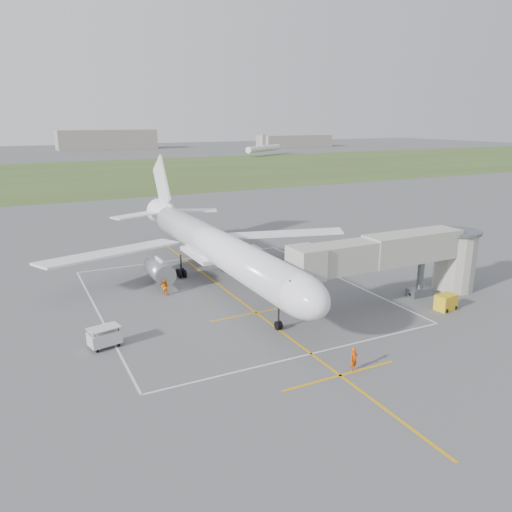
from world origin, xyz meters
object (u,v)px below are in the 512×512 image
ramp_worker_wing (165,287)px  baggage_cart (105,337)px  gpu_unit (446,302)px  ramp_worker_nose (354,359)px  airliner (214,246)px  jet_bridge (406,256)px

ramp_worker_wing → baggage_cart: bearing=79.1°
gpu_unit → ramp_worker_nose: (-16.08, -6.05, 0.16)m
gpu_unit → ramp_worker_nose: ramp_worker_nose is taller
airliner → ramp_worker_wing: (-6.51, -1.53, -3.51)m
jet_bridge → ramp_worker_nose: 18.09m
jet_bridge → ramp_worker_nose: (-14.37, -10.31, -3.80)m
ramp_worker_nose → ramp_worker_wing: 24.34m
airliner → ramp_worker_nose: airliner is taller
gpu_unit → ramp_worker_wing: 29.35m
airliner → jet_bridge: 21.22m
baggage_cart → ramp_worker_wing: (8.29, 10.35, -0.03)m
airliner → baggage_cart: bearing=-141.3°
ramp_worker_nose → ramp_worker_wing: (-7.86, 23.03, -0.06)m
gpu_unit → baggage_cart: 32.91m
airliner → jet_bridge: size_ratio=2.00×
gpu_unit → ramp_worker_nose: size_ratio=1.21×
gpu_unit → ramp_worker_wing: ramp_worker_wing is taller
airliner → ramp_worker_wing: airliner is taller
baggage_cart → ramp_worker_nose: ramp_worker_nose is taller
airliner → baggage_cart: airliner is taller
ramp_worker_nose → ramp_worker_wing: bearing=98.6°
jet_bridge → ramp_worker_wing: bearing=150.2°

